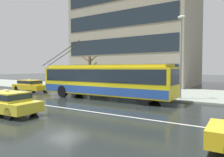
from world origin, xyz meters
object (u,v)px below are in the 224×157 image
(taxi_oncoming_near, at_px, (5,102))
(bus_shelter, at_px, (99,74))
(pedestrian_approaching_curb, at_px, (91,82))
(street_lamp, at_px, (181,50))
(trolleybus, at_px, (105,80))
(pedestrian_at_shelter, at_px, (145,77))
(street_tree_bare, at_px, (90,70))
(taxi_queued_behind_bus, at_px, (30,85))

(taxi_oncoming_near, bearing_deg, bus_shelter, 97.24)
(pedestrian_approaching_curb, height_order, street_lamp, street_lamp)
(bus_shelter, relative_size, street_lamp, 0.62)
(pedestrian_approaching_curb, bearing_deg, taxi_oncoming_near, -77.82)
(trolleybus, height_order, taxi_oncoming_near, trolleybus)
(bus_shelter, relative_size, pedestrian_approaching_curb, 2.55)
(pedestrian_at_shelter, bearing_deg, pedestrian_approaching_curb, -163.58)
(pedestrian_at_shelter, relative_size, pedestrian_approaching_curb, 1.27)
(taxi_oncoming_near, relative_size, pedestrian_at_shelter, 2.19)
(taxi_oncoming_near, relative_size, pedestrian_approaching_curb, 2.78)
(trolleybus, xyz_separation_m, street_tree_bare, (-5.38, 4.84, 0.81))
(trolleybus, height_order, street_tree_bare, trolleybus)
(taxi_oncoming_near, bearing_deg, taxi_queued_behind_bus, 137.42)
(pedestrian_approaching_curb, relative_size, street_lamp, 0.24)
(trolleybus, relative_size, street_tree_bare, 3.28)
(bus_shelter, bearing_deg, taxi_queued_behind_bus, -160.56)
(street_lamp, height_order, street_tree_bare, street_lamp)
(trolleybus, relative_size, bus_shelter, 3.20)
(bus_shelter, bearing_deg, street_lamp, -2.37)
(taxi_queued_behind_bus, bearing_deg, pedestrian_at_shelter, 18.91)
(bus_shelter, relative_size, street_tree_bare, 1.03)
(trolleybus, relative_size, taxi_queued_behind_bus, 3.07)
(taxi_queued_behind_bus, xyz_separation_m, bus_shelter, (7.54, 2.66, 1.32))
(pedestrian_approaching_curb, relative_size, street_tree_bare, 0.40)
(taxi_oncoming_near, distance_m, pedestrian_approaching_curb, 10.97)
(taxi_queued_behind_bus, distance_m, bus_shelter, 8.10)
(taxi_queued_behind_bus, height_order, street_lamp, street_lamp)
(pedestrian_at_shelter, height_order, street_lamp, street_lamp)
(taxi_queued_behind_bus, xyz_separation_m, pedestrian_approaching_curb, (6.61, 2.52, 0.39))
(trolleybus, distance_m, taxi_queued_behind_bus, 10.35)
(taxi_queued_behind_bus, xyz_separation_m, taxi_oncoming_near, (8.92, -8.19, -0.00))
(pedestrian_approaching_curb, distance_m, street_lamp, 9.72)
(taxi_queued_behind_bus, relative_size, pedestrian_approaching_curb, 2.66)
(bus_shelter, xyz_separation_m, street_lamp, (8.32, -0.34, 2.03))
(trolleybus, xyz_separation_m, taxi_queued_behind_bus, (-10.30, 0.37, -0.87))
(trolleybus, height_order, pedestrian_approaching_curb, trolleybus)
(taxi_queued_behind_bus, distance_m, pedestrian_at_shelter, 12.77)
(taxi_oncoming_near, height_order, bus_shelter, bus_shelter)
(trolleybus, height_order, bus_shelter, trolleybus)
(bus_shelter, bearing_deg, pedestrian_approaching_curb, -171.65)
(bus_shelter, xyz_separation_m, street_tree_bare, (-2.61, 1.81, 0.36))
(bus_shelter, height_order, street_lamp, street_lamp)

